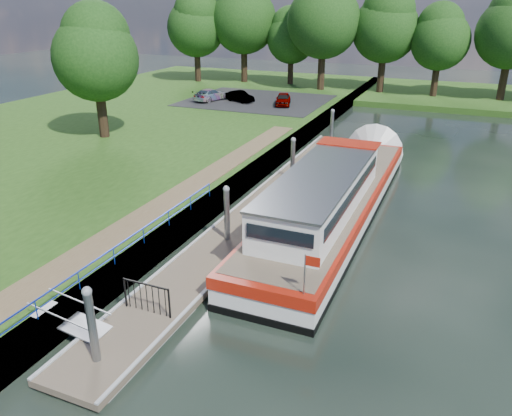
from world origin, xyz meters
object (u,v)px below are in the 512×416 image
at_px(pontoon, 264,208).
at_px(car_a, 283,99).
at_px(barge, 336,195).
at_px(car_c, 210,95).
at_px(car_b, 240,96).

distance_m(pontoon, car_a, 24.82).
distance_m(barge, car_c, 29.00).
relative_size(pontoon, car_c, 7.28).
bearing_deg(car_b, car_c, 124.34).
height_order(pontoon, car_a, car_a).
bearing_deg(car_a, car_c, 167.65).
bearing_deg(car_c, barge, 141.16).
bearing_deg(car_a, car_b, 163.86).
bearing_deg(pontoon, car_b, 117.45).
relative_size(pontoon, car_a, 8.68).
distance_m(barge, car_b, 27.55).
relative_size(barge, car_a, 6.12).
height_order(pontoon, car_c, car_c).
relative_size(car_a, car_c, 0.84).
xyz_separation_m(pontoon, car_a, (-7.59, 23.60, 1.24)).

